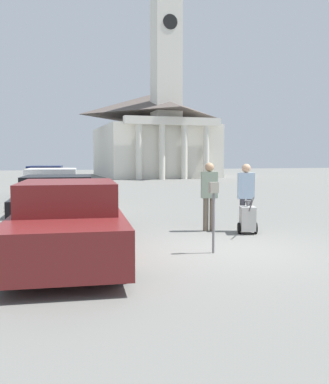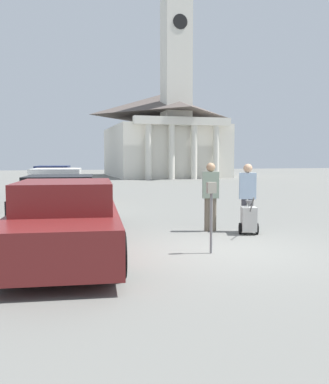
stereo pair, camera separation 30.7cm
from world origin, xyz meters
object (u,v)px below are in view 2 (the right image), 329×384
Objects in this scene: parked_car_white at (57,193)px; equipment_cart at (249,219)px; parked_car_navy at (54,182)px; person_supervisor at (248,193)px; church at (164,125)px; parked_car_tan at (55,188)px; person_worker at (211,192)px; parked_car_black at (61,204)px; parked_car_maroon at (66,222)px; parking_meter at (211,204)px.

equipment_cart is at bearing -42.29° from parked_car_white.
parked_car_navy is 3.09× the size of person_supervisor.
church reaches higher than parked_car_white.
parked_car_tan is 0.21× the size of church.
parked_car_navy is 12.16m from person_worker.
equipment_cart is at bearing -17.23° from parked_car_black.
parked_car_white is 0.91× the size of parked_car_navy.
parked_car_maroon is 3.03× the size of person_worker.
church reaches higher than person_supervisor.
parked_car_white is at bearing -33.05° from person_worker.
parking_meter is 0.06× the size of church.
parking_meter is 2.81m from person_supervisor.
parked_car_maroon reaches higher than parking_meter.
church is (8.54, 34.52, 4.20)m from parking_meter.
parked_car_white is at bearing -112.30° from church.
person_supervisor is at bearing -39.28° from parked_car_white.
person_worker is (3.74, -4.46, 0.31)m from parked_car_white.
parked_car_navy is at bearing -118.91° from church.
parking_meter is 1.43× the size of equipment_cart.
parked_car_black is at bearing -83.55° from parked_car_tan.
parked_car_white reaches higher than equipment_cart.
person_supervisor is 33.35m from church.
equipment_cart is at bearing 155.58° from person_worker.
person_supervisor is at bearing -12.62° from parked_car_black.
church reaches higher than parked_car_navy.
parking_meter is (2.79, -13.99, 0.27)m from parked_car_navy.
church is at bearing 96.51° from equipment_cart.
church reaches higher than equipment_cart.
parked_car_tan is at bearing 96.45° from parked_car_white.
parked_car_tan reaches higher than parking_meter.
parked_car_tan is at bearing -83.57° from parked_car_navy.
parked_car_tan is at bearing 136.15° from equipment_cart.
equipment_cart is (-0.14, -0.37, -0.61)m from person_supervisor.
equipment_cart is (0.76, -0.67, -0.63)m from person_worker.
parked_car_maroon is 9.83m from parked_car_tan.
parked_car_black is at bearing 174.63° from equipment_cart.
parked_car_black reaches higher than parking_meter.
parking_meter is at bearing -103.90° from church.
parking_meter is 35.81m from church.
parked_car_maroon is 0.22× the size of church.
parked_car_black is 2.71× the size of person_worker.
parked_car_black is 6.54m from parked_car_tan.
parked_car_black is (0.00, 3.29, -0.01)m from parked_car_maroon.
parked_car_navy is (0.00, 3.73, 0.04)m from parked_car_tan.
equipment_cart is (4.50, -12.24, -0.33)m from parked_car_navy.
parked_car_maroon is 4.70m from equipment_cart.
parking_meter is (2.80, -10.26, 0.31)m from parked_car_tan.
person_supervisor is 0.07× the size of church.
parked_car_white is 0.20× the size of church.
person_worker reaches higher than parking_meter.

